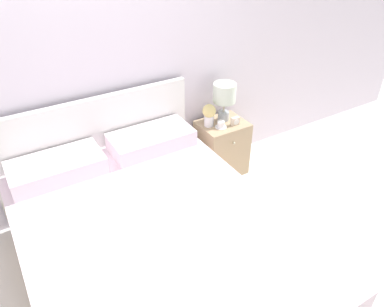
{
  "coord_description": "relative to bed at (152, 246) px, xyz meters",
  "views": [
    {
      "loc": [
        -0.69,
        -2.73,
        2.29
      ],
      "look_at": [
        0.58,
        -0.6,
        0.64
      ],
      "focal_mm": 35.0,
      "sensor_mm": 36.0,
      "label": 1
    }
  ],
  "objects": [
    {
      "name": "ground_plane",
      "position": [
        0.0,
        1.03,
        -0.3
      ],
      "size": [
        12.0,
        12.0,
        0.0
      ],
      "primitive_type": "plane",
      "color": "silver"
    },
    {
      "name": "alarm_clock",
      "position": [
        1.25,
        0.74,
        0.29
      ],
      "size": [
        0.08,
        0.05,
        0.07
      ],
      "color": "beige",
      "rests_on": "nightstand"
    },
    {
      "name": "flower_vase",
      "position": [
        1.02,
        0.85,
        0.38
      ],
      "size": [
        0.13,
        0.13,
        0.22
      ],
      "color": "white",
      "rests_on": "nightstand"
    },
    {
      "name": "table_lamp",
      "position": [
        1.2,
        0.87,
        0.51
      ],
      "size": [
        0.21,
        0.21,
        0.37
      ],
      "color": "#A8B2BC",
      "rests_on": "nightstand"
    },
    {
      "name": "wall_back",
      "position": [
        0.0,
        1.1,
        1.0
      ],
      "size": [
        8.0,
        0.06,
        2.6
      ],
      "color": "white",
      "rests_on": "ground_plane"
    },
    {
      "name": "bed",
      "position": [
        0.0,
        0.0,
        0.0
      ],
      "size": [
        1.67,
        2.19,
        1.02
      ],
      "color": "tan",
      "rests_on": "ground_plane"
    },
    {
      "name": "teacup",
      "position": [
        1.1,
        0.77,
        0.28
      ],
      "size": [
        0.11,
        0.11,
        0.06
      ],
      "color": "white",
      "rests_on": "nightstand"
    },
    {
      "name": "nightstand",
      "position": [
        1.16,
        0.82,
        -0.02
      ],
      "size": [
        0.45,
        0.39,
        0.56
      ],
      "color": "tan",
      "rests_on": "ground_plane"
    }
  ]
}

